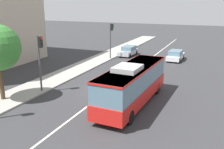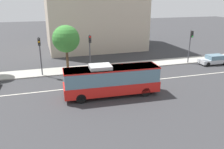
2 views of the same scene
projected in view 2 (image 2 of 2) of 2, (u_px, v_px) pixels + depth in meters
The scene contains 10 objects.
ground_plane at pixel (122, 83), 28.03m from camera, with size 160.00×160.00×0.00m, color #333335.
sidewalk_kerb at pixel (107, 67), 34.17m from camera, with size 80.00×3.42×0.14m, color #9E9B93.
lane_centre_line at pixel (122, 83), 28.03m from camera, with size 76.00×0.16×0.01m, color silver.
transit_bus at pixel (112, 79), 24.00m from camera, with size 10.10×2.92×3.46m.
sedan_silver at pixel (214, 60), 35.69m from camera, with size 4.55×1.94×1.46m.
traffic_light_near_corner at pixel (191, 41), 35.06m from camera, with size 0.34×0.62×5.20m.
traffic_light_mid_block at pixel (90, 47), 30.98m from camera, with size 0.32×0.62×5.20m.
traffic_light_far_corner at pixel (40, 50), 29.32m from camera, with size 0.32×0.62×5.20m.
street_tree_kerbside_left at pixel (66, 39), 31.54m from camera, with size 3.76×3.76×6.40m.
office_block_background at pixel (93, 5), 46.07m from camera, with size 18.67×15.70×17.00m.
Camera 2 is at (-8.58, -24.77, 10.05)m, focal length 36.80 mm.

